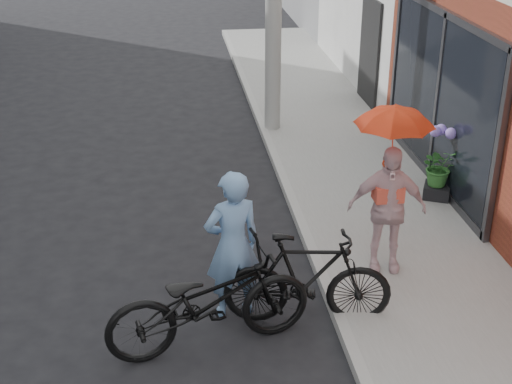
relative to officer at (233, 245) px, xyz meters
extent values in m
plane|color=black|center=(0.16, -0.53, -0.85)|extent=(80.00, 80.00, 0.00)
cube|color=gray|center=(2.26, 1.47, -0.79)|extent=(2.20, 24.00, 0.12)
cube|color=#9E9E99|center=(1.10, 1.47, -0.79)|extent=(0.12, 24.00, 0.12)
cube|color=black|center=(3.32, 2.97, 0.51)|extent=(0.06, 3.80, 2.40)
imported|color=#6C92C0|center=(0.00, 0.00, 0.00)|extent=(0.70, 0.54, 1.69)
imported|color=black|center=(-0.30, -0.57, -0.29)|extent=(2.22, 1.16, 1.11)
imported|color=black|center=(0.76, -0.27, -0.31)|extent=(1.83, 0.75, 1.07)
imported|color=beige|center=(1.84, 0.54, 0.04)|extent=(0.95, 0.52, 1.54)
imported|color=red|center=(1.84, 0.54, 1.18)|extent=(0.84, 0.84, 0.74)
cube|color=black|center=(3.16, 2.29, -0.63)|extent=(0.48, 0.48, 0.19)
imported|color=#306D2B|center=(3.16, 2.29, -0.25)|extent=(0.51, 0.45, 0.57)
camera|label=1|loc=(-0.60, -6.52, 3.72)|focal=50.00mm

